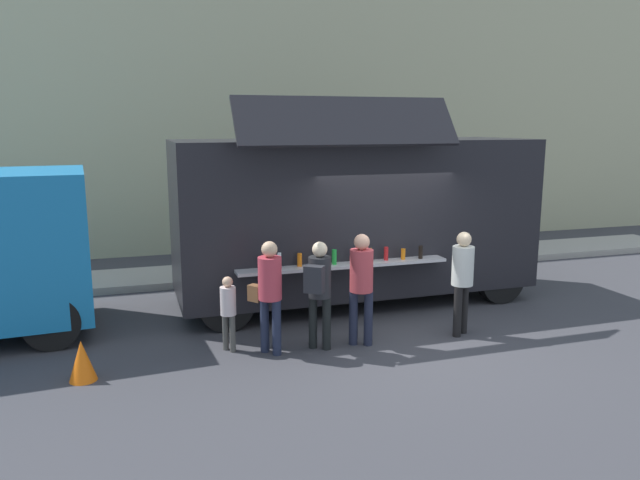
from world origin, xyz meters
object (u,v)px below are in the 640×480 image
(customer_front_ordering, at_px, (361,279))
(customer_mid_with_backpack, at_px, (319,285))
(customer_extra_browsing, at_px, (462,274))
(child_near_queue, at_px, (228,307))
(trash_bin, at_px, (480,242))
(food_truck_main, at_px, (355,215))
(traffic_cone_orange, at_px, (82,361))
(customer_rear_waiting, at_px, (269,288))

(customer_front_ordering, bearing_deg, customer_mid_with_backpack, 114.91)
(customer_mid_with_backpack, bearing_deg, customer_extra_browsing, -56.02)
(customer_mid_with_backpack, height_order, child_near_queue, customer_mid_with_backpack)
(trash_bin, height_order, customer_front_ordering, customer_front_ordering)
(food_truck_main, height_order, customer_mid_with_backpack, food_truck_main)
(traffic_cone_orange, xyz_separation_m, child_near_queue, (2.01, 0.49, 0.41))
(food_truck_main, xyz_separation_m, trash_bin, (4.17, 2.32, -1.19))
(food_truck_main, relative_size, trash_bin, 7.03)
(customer_front_ordering, xyz_separation_m, customer_mid_with_backpack, (-0.67, -0.00, -0.03))
(traffic_cone_orange, relative_size, customer_mid_with_backpack, 0.34)
(traffic_cone_orange, distance_m, customer_front_ordering, 4.05)
(traffic_cone_orange, xyz_separation_m, trash_bin, (8.87, 4.68, 0.19))
(trash_bin, relative_size, customer_mid_with_backpack, 0.57)
(child_near_queue, bearing_deg, customer_front_ordering, -45.29)
(food_truck_main, xyz_separation_m, customer_front_ordering, (-0.73, -2.22, -0.63))
(child_near_queue, bearing_deg, customer_rear_waiting, -61.14)
(customer_extra_browsing, distance_m, child_near_queue, 3.69)
(food_truck_main, height_order, customer_extra_browsing, food_truck_main)
(customer_mid_with_backpack, relative_size, child_near_queue, 1.44)
(customer_front_ordering, xyz_separation_m, customer_rear_waiting, (-1.40, 0.08, -0.03))
(trash_bin, relative_size, customer_front_ordering, 0.54)
(customer_front_ordering, distance_m, customer_mid_with_backpack, 0.67)
(child_near_queue, bearing_deg, customer_mid_with_backpack, -50.43)
(customer_extra_browsing, bearing_deg, customer_mid_with_backpack, 55.14)
(trash_bin, relative_size, customer_extra_browsing, 0.56)
(customer_front_ordering, bearing_deg, traffic_cone_orange, 116.71)
(food_truck_main, height_order, customer_rear_waiting, food_truck_main)
(customer_mid_with_backpack, distance_m, customer_extra_browsing, 2.36)
(customer_rear_waiting, bearing_deg, customer_mid_with_backpack, -45.60)
(customer_rear_waiting, relative_size, child_near_queue, 1.48)
(customer_front_ordering, bearing_deg, customer_extra_browsing, -67.23)
(customer_mid_with_backpack, height_order, customer_rear_waiting, customer_rear_waiting)
(traffic_cone_orange, relative_size, customer_extra_browsing, 0.33)
(customer_rear_waiting, bearing_deg, customer_front_ordering, -42.55)
(child_near_queue, bearing_deg, trash_bin, -3.74)
(food_truck_main, bearing_deg, customer_mid_with_backpack, -122.54)
(customer_front_ordering, relative_size, customer_extra_browsing, 1.03)
(food_truck_main, xyz_separation_m, customer_mid_with_backpack, (-1.40, -2.23, -0.66))
(customer_mid_with_backpack, height_order, customer_extra_browsing, customer_extra_browsing)
(food_truck_main, height_order, customer_front_ordering, food_truck_main)
(food_truck_main, distance_m, customer_front_ordering, 2.42)
(food_truck_main, bearing_deg, customer_extra_browsing, -67.61)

